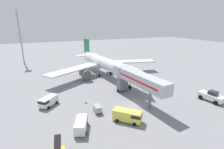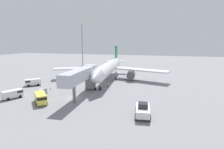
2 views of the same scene
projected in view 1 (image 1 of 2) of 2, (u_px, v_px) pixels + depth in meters
ground_plane at (134, 104)px, 39.92m from camera, size 300.00×300.00×0.00m
airplane_at_gate at (106, 64)px, 59.41m from camera, size 42.23×42.67×11.98m
jet_bridge at (136, 79)px, 41.06m from camera, size 4.67×18.43×7.24m
pushback_tug at (211, 96)px, 41.25m from camera, size 3.37×5.99×2.69m
service_van_near_center at (48, 101)px, 38.88m from camera, size 4.70×4.61×2.13m
service_van_outer_left at (81, 124)px, 30.12m from camera, size 3.50×4.93×2.03m
service_van_rear_right at (128, 115)px, 32.67m from camera, size 5.31×5.38×2.30m
baggage_cart_far_left at (98, 109)px, 36.14m from camera, size 1.56×2.49×1.56m
ground_crew_worker_foreground at (128, 82)px, 52.21m from camera, size 0.36×0.36×1.65m
safety_cone_alpha at (86, 102)px, 40.29m from camera, size 0.42×0.42×0.64m
apron_light_mast at (19, 25)px, 74.52m from camera, size 2.40×2.40×24.84m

